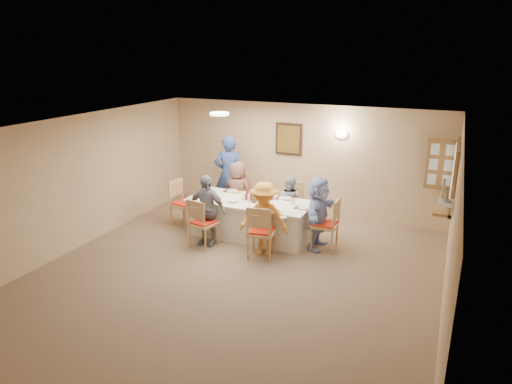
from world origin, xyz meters
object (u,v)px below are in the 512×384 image
at_px(chair_right_end, 325,224).
at_px(diner_right_end, 318,213).
at_px(chair_back_left, 240,198).
at_px(condiment_ketchup, 247,194).
at_px(chair_front_right, 261,231).
at_px(diner_back_left, 237,192).
at_px(chair_front_left, 204,222).
at_px(caregiver, 229,174).
at_px(diner_front_right, 264,219).
at_px(serving_hatch, 455,175).
at_px(desk_fan, 445,193).
at_px(diner_front_left, 206,210).
at_px(dining_table, 250,218).
at_px(diner_back_right, 289,203).
at_px(chair_left_end, 184,203).
at_px(chair_back_right, 291,205).

relative_size(chair_right_end, diner_right_end, 0.73).
bearing_deg(chair_back_left, condiment_ketchup, -56.25).
xyz_separation_m(chair_front_right, diner_back_left, (-1.20, 1.48, 0.16)).
relative_size(chair_front_left, caregiver, 0.54).
bearing_deg(diner_front_right, serving_hatch, 14.33).
bearing_deg(desk_fan, chair_right_end, 162.68).
xyz_separation_m(diner_front_left, condiment_ketchup, (0.54, 0.71, 0.18)).
bearing_deg(diner_back_left, chair_front_right, 132.87).
relative_size(desk_fan, chair_right_end, 0.29).
xyz_separation_m(dining_table, condiment_ketchup, (-0.06, 0.03, 0.49)).
height_order(chair_back_left, caregiver, caregiver).
xyz_separation_m(diner_front_left, caregiver, (-0.45, 1.83, 0.20)).
bearing_deg(chair_right_end, diner_back_right, -126.20).
bearing_deg(diner_front_left, chair_left_end, 144.07).
bearing_deg(chair_left_end, chair_right_end, -81.38).
bearing_deg(diner_back_right, chair_back_right, -82.24).
height_order(diner_front_left, diner_front_right, diner_front_left).
distance_m(dining_table, caregiver, 1.64).
bearing_deg(chair_right_end, diner_right_end, -90.61).
bearing_deg(desk_fan, condiment_ketchup, 169.79).
xyz_separation_m(diner_front_right, condiment_ketchup, (-0.66, 0.71, 0.18)).
bearing_deg(serving_hatch, chair_left_end, -172.12).
bearing_deg(dining_table, chair_right_end, 0.00).
relative_size(chair_back_left, chair_right_end, 0.99).
relative_size(chair_left_end, chair_right_end, 0.98).
xyz_separation_m(dining_table, chair_left_end, (-1.55, 0.00, 0.12)).
bearing_deg(chair_right_end, diner_front_right, -55.01).
relative_size(chair_back_left, chair_left_end, 1.01).
bearing_deg(chair_front_right, chair_back_left, -63.25).
bearing_deg(diner_right_end, chair_front_left, 114.04).
bearing_deg(caregiver, dining_table, 103.32).
relative_size(chair_front_right, chair_right_end, 1.00).
xyz_separation_m(chair_front_left, condiment_ketchup, (0.54, 0.83, 0.38)).
bearing_deg(diner_front_left, serving_hatch, 17.83).
xyz_separation_m(chair_back_left, diner_back_right, (1.20, -0.12, 0.08)).
relative_size(chair_front_right, diner_front_right, 0.73).
distance_m(desk_fan, chair_back_right, 3.46).
bearing_deg(chair_back_right, diner_right_end, -45.67).
distance_m(serving_hatch, chair_left_end, 5.37).
xyz_separation_m(desk_fan, condiment_ketchup, (-3.63, 0.65, -0.68)).
bearing_deg(chair_back_left, diner_front_left, -91.03).
relative_size(serving_hatch, chair_right_end, 1.47).
xyz_separation_m(chair_right_end, diner_front_left, (-2.15, -0.68, 0.19)).
bearing_deg(chair_front_left, condiment_ketchup, -112.41).
bearing_deg(desk_fan, diner_right_end, 163.68).
bearing_deg(serving_hatch, chair_front_left, -160.39).
relative_size(chair_back_right, caregiver, 0.54).
distance_m(chair_back_left, caregiver, 0.69).
bearing_deg(condiment_ketchup, diner_right_end, -0.98).
distance_m(serving_hatch, chair_back_left, 4.39).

